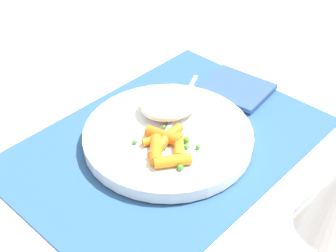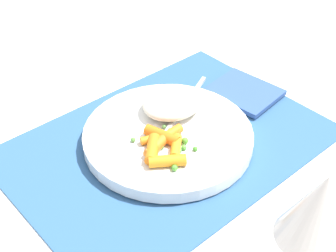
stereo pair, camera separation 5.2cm
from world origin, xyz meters
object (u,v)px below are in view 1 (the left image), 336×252
at_px(plate, 168,136).
at_px(fork, 174,119).
at_px(napkin, 236,88).
at_px(carrot_portion, 165,145).
at_px(rice_mound, 169,102).

distance_m(plate, fork, 0.03).
bearing_deg(napkin, carrot_portion, 8.87).
height_order(carrot_portion, fork, carrot_portion).
xyz_separation_m(rice_mound, fork, (0.01, 0.02, -0.01)).
relative_size(carrot_portion, napkin, 0.86).
bearing_deg(plate, carrot_portion, 37.26).
xyz_separation_m(plate, rice_mound, (-0.04, -0.03, 0.03)).
relative_size(rice_mound, napkin, 0.89).
bearing_deg(napkin, plate, 2.66).
height_order(rice_mound, napkin, rice_mound).
bearing_deg(carrot_portion, napkin, -171.13).
distance_m(plate, carrot_portion, 0.04).
distance_m(carrot_portion, fork, 0.07).
bearing_deg(fork, plate, 24.75).
xyz_separation_m(fork, napkin, (-0.16, 0.00, -0.02)).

